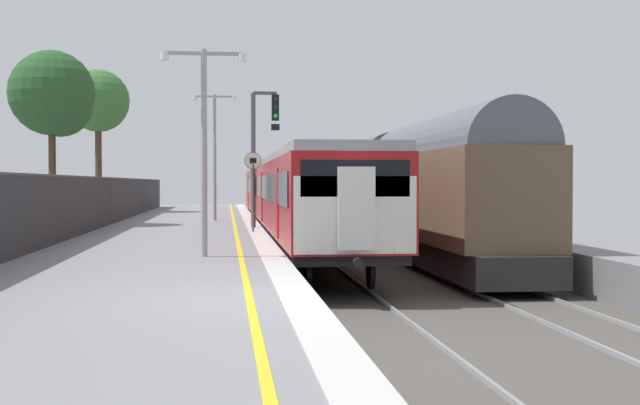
{
  "coord_description": "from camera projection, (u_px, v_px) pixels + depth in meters",
  "views": [
    {
      "loc": [
        -0.69,
        -12.51,
        1.72
      ],
      "look_at": [
        1.4,
        6.34,
        1.28
      ],
      "focal_mm": 47.69,
      "sensor_mm": 36.0,
      "label": 1
    }
  ],
  "objects": [
    {
      "name": "commuter_train_at_platform",
      "position": [
        288.0,
        193.0,
        38.55
      ],
      "size": [
        2.83,
        41.1,
        3.81
      ],
      "color": "maroon",
      "rests_on": "ground"
    },
    {
      "name": "ground",
      "position": [
        448.0,
        337.0,
        12.85
      ],
      "size": [
        17.4,
        110.0,
        1.21
      ],
      "color": "gray"
    },
    {
      "name": "background_tree_left",
      "position": [
        54.0,
        97.0,
        34.58
      ],
      "size": [
        3.46,
        3.46,
        7.1
      ],
      "color": "#473323",
      "rests_on": "ground"
    },
    {
      "name": "background_tree_centre",
      "position": [
        97.0,
        103.0,
        50.32
      ],
      "size": [
        3.7,
        3.7,
        8.43
      ],
      "color": "#473323",
      "rests_on": "ground"
    },
    {
      "name": "platform_lamp_far",
      "position": [
        215.0,
        146.0,
        38.59
      ],
      "size": [
        2.0,
        0.2,
        5.74
      ],
      "color": "#93999E",
      "rests_on": "ground"
    },
    {
      "name": "signal_gantry",
      "position": [
        260.0,
        143.0,
        32.56
      ],
      "size": [
        1.1,
        0.24,
        5.22
      ],
      "color": "#47474C",
      "rests_on": "ground"
    },
    {
      "name": "platform_lamp_mid",
      "position": [
        204.0,
        132.0,
        19.75
      ],
      "size": [
        2.0,
        0.2,
        4.83
      ],
      "color": "#93999E",
      "rests_on": "ground"
    },
    {
      "name": "freight_train_adjacent_track",
      "position": [
        398.0,
        186.0,
        33.75
      ],
      "size": [
        2.6,
        28.95,
        4.73
      ],
      "color": "#232326",
      "rests_on": "ground"
    },
    {
      "name": "speed_limit_sign",
      "position": [
        253.0,
        181.0,
        29.68
      ],
      "size": [
        0.59,
        0.08,
        2.79
      ],
      "color": "#59595B",
      "rests_on": "ground"
    }
  ]
}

